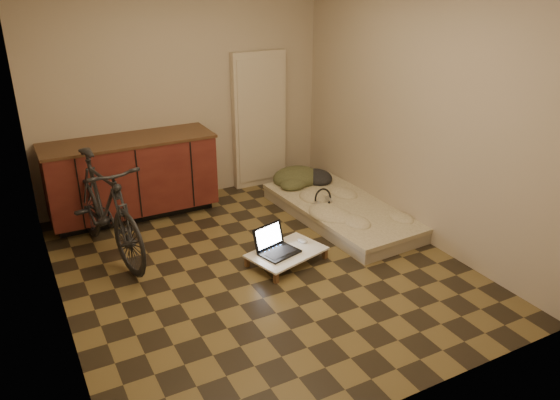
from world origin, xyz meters
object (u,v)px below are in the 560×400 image
bicycle (104,202)px  lap_desk (287,253)px  laptop (276,247)px  futon (342,211)px

bicycle → lap_desk: (1.46, -0.97, -0.46)m
lap_desk → laptop: 0.12m
bicycle → futon: size_ratio=0.86×
bicycle → laptop: bicycle is taller
bicycle → laptop: 1.70m
lap_desk → laptop: size_ratio=1.91×
bicycle → futon: (2.50, -0.38, -0.47)m
futon → bicycle: bearing=168.5°
futon → laptop: (-1.13, -0.55, 0.08)m
bicycle → laptop: size_ratio=4.08×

